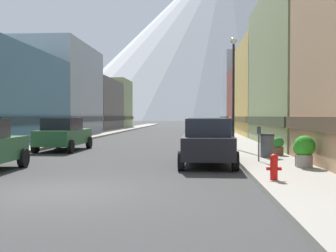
{
  "coord_description": "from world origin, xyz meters",
  "views": [
    {
      "loc": [
        3.32,
        -9.85,
        1.87
      ],
      "look_at": [
        0.94,
        26.63,
        1.0
      ],
      "focal_mm": 43.99,
      "sensor_mm": 36.0,
      "label": 1
    }
  ],
  "objects_px": {
    "car_right_0": "(207,142)",
    "potted_plant_2": "(302,151)",
    "streetlamp_right": "(234,76)",
    "parking_meter_near": "(259,139)",
    "trash_bin_right": "(267,145)",
    "potted_plant_0": "(304,150)",
    "car_right_1": "(204,135)",
    "pedestrian_0": "(79,128)",
    "car_left_1": "(64,134)",
    "fire_hydrant_near": "(274,166)",
    "pedestrian_1": "(230,128)",
    "potted_plant_1": "(278,146)"
  },
  "relations": [
    {
      "from": "pedestrian_1",
      "to": "fire_hydrant_near",
      "type": "bearing_deg",
      "value": -91.99
    },
    {
      "from": "car_left_1",
      "to": "streetlamp_right",
      "type": "relative_size",
      "value": 0.76
    },
    {
      "from": "streetlamp_right",
      "to": "car_right_0",
      "type": "bearing_deg",
      "value": -104.0
    },
    {
      "from": "pedestrian_1",
      "to": "parking_meter_near",
      "type": "bearing_deg",
      "value": -91.55
    },
    {
      "from": "car_left_1",
      "to": "potted_plant_0",
      "type": "height_order",
      "value": "car_left_1"
    },
    {
      "from": "potted_plant_0",
      "to": "potted_plant_1",
      "type": "relative_size",
      "value": 1.34
    },
    {
      "from": "car_right_0",
      "to": "car_right_1",
      "type": "bearing_deg",
      "value": 90.0
    },
    {
      "from": "car_right_0",
      "to": "potted_plant_1",
      "type": "bearing_deg",
      "value": 41.4
    },
    {
      "from": "car_right_1",
      "to": "fire_hydrant_near",
      "type": "distance_m",
      "value": 10.71
    },
    {
      "from": "trash_bin_right",
      "to": "potted_plant_0",
      "type": "relative_size",
      "value": 0.91
    },
    {
      "from": "car_right_0",
      "to": "parking_meter_near",
      "type": "distance_m",
      "value": 1.96
    },
    {
      "from": "potted_plant_2",
      "to": "pedestrian_0",
      "type": "relative_size",
      "value": 0.57
    },
    {
      "from": "car_right_0",
      "to": "potted_plant_2",
      "type": "height_order",
      "value": "car_right_0"
    },
    {
      "from": "potted_plant_0",
      "to": "trash_bin_right",
      "type": "bearing_deg",
      "value": 100.86
    },
    {
      "from": "car_left_1",
      "to": "pedestrian_0",
      "type": "xyz_separation_m",
      "value": [
        -2.45,
        11.47,
        0.02
      ]
    },
    {
      "from": "car_left_1",
      "to": "trash_bin_right",
      "type": "relative_size",
      "value": 4.54
    },
    {
      "from": "potted_plant_0",
      "to": "pedestrian_0",
      "type": "bearing_deg",
      "value": 124.45
    },
    {
      "from": "car_right_1",
      "to": "potted_plant_2",
      "type": "bearing_deg",
      "value": -66.75
    },
    {
      "from": "car_left_1",
      "to": "fire_hydrant_near",
      "type": "height_order",
      "value": "car_left_1"
    },
    {
      "from": "car_left_1",
      "to": "car_right_0",
      "type": "relative_size",
      "value": 1.0
    },
    {
      "from": "car_right_1",
      "to": "parking_meter_near",
      "type": "relative_size",
      "value": 3.34
    },
    {
      "from": "car_left_1",
      "to": "parking_meter_near",
      "type": "distance_m",
      "value": 11.33
    },
    {
      "from": "fire_hydrant_near",
      "to": "streetlamp_right",
      "type": "bearing_deg",
      "value": 90.54
    },
    {
      "from": "potted_plant_1",
      "to": "pedestrian_0",
      "type": "relative_size",
      "value": 0.48
    },
    {
      "from": "car_left_1",
      "to": "pedestrian_0",
      "type": "distance_m",
      "value": 11.73
    },
    {
      "from": "potted_plant_1",
      "to": "pedestrian_1",
      "type": "relative_size",
      "value": 0.47
    },
    {
      "from": "pedestrian_1",
      "to": "streetlamp_right",
      "type": "height_order",
      "value": "streetlamp_right"
    },
    {
      "from": "car_right_0",
      "to": "fire_hydrant_near",
      "type": "xyz_separation_m",
      "value": [
        1.65,
        -4.42,
        -0.37
      ]
    },
    {
      "from": "car_right_1",
      "to": "trash_bin_right",
      "type": "height_order",
      "value": "car_right_1"
    },
    {
      "from": "parking_meter_near",
      "to": "pedestrian_0",
      "type": "xyz_separation_m",
      "value": [
        -12.0,
        17.57,
        -0.1
      ]
    },
    {
      "from": "pedestrian_0",
      "to": "fire_hydrant_near",
      "type": "bearing_deg",
      "value": -62.17
    },
    {
      "from": "fire_hydrant_near",
      "to": "potted_plant_0",
      "type": "distance_m",
      "value": 3.25
    },
    {
      "from": "streetlamp_right",
      "to": "car_right_1",
      "type": "bearing_deg",
      "value": -177.48
    },
    {
      "from": "car_left_1",
      "to": "trash_bin_right",
      "type": "distance_m",
      "value": 11.09
    },
    {
      "from": "potted_plant_0",
      "to": "streetlamp_right",
      "type": "bearing_deg",
      "value": 101.95
    },
    {
      "from": "car_right_1",
      "to": "potted_plant_1",
      "type": "bearing_deg",
      "value": -46.15
    },
    {
      "from": "car_left_1",
      "to": "pedestrian_1",
      "type": "relative_size",
      "value": 2.61
    },
    {
      "from": "car_right_1",
      "to": "pedestrian_0",
      "type": "distance_m",
      "value": 15.34
    },
    {
      "from": "car_left_1",
      "to": "streetlamp_right",
      "type": "bearing_deg",
      "value": -0.31
    },
    {
      "from": "pedestrian_0",
      "to": "streetlamp_right",
      "type": "xyz_separation_m",
      "value": [
        11.6,
        -11.52,
        3.07
      ]
    },
    {
      "from": "car_left_1",
      "to": "fire_hydrant_near",
      "type": "distance_m",
      "value": 14.15
    },
    {
      "from": "car_right_0",
      "to": "streetlamp_right",
      "type": "bearing_deg",
      "value": 76.0
    },
    {
      "from": "car_left_1",
      "to": "parking_meter_near",
      "type": "relative_size",
      "value": 3.34
    },
    {
      "from": "potted_plant_0",
      "to": "car_right_1",
      "type": "bearing_deg",
      "value": 112.5
    },
    {
      "from": "car_left_1",
      "to": "car_right_1",
      "type": "relative_size",
      "value": 1.0
    },
    {
      "from": "parking_meter_near",
      "to": "trash_bin_right",
      "type": "relative_size",
      "value": 1.36
    },
    {
      "from": "car_right_0",
      "to": "trash_bin_right",
      "type": "height_order",
      "value": "car_right_0"
    },
    {
      "from": "car_right_1",
      "to": "pedestrian_0",
      "type": "bearing_deg",
      "value": 130.93
    },
    {
      "from": "car_left_1",
      "to": "parking_meter_near",
      "type": "xyz_separation_m",
      "value": [
        9.55,
        -6.1,
        0.11
      ]
    },
    {
      "from": "potted_plant_0",
      "to": "streetlamp_right",
      "type": "relative_size",
      "value": 0.18
    }
  ]
}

